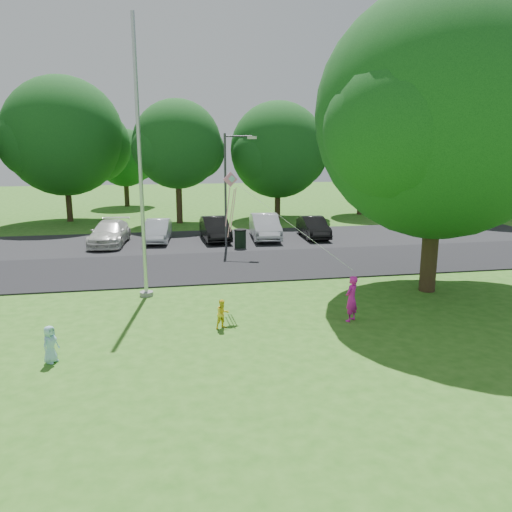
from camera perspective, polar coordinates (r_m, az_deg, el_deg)
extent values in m
plane|color=#316B1C|center=(14.95, 0.80, -9.41)|extent=(120.00, 120.00, 0.00)
cube|color=black|center=(23.42, -3.56, -1.17)|extent=(60.00, 6.00, 0.06)
cube|color=black|center=(29.74, -5.11, 1.77)|extent=(42.00, 7.00, 0.06)
cylinder|color=#B7BABF|center=(18.60, -13.13, 10.44)|extent=(0.14, 0.14, 10.00)
cylinder|color=gray|center=(19.40, -12.40, -4.23)|extent=(0.50, 0.50, 0.16)
cylinder|color=#3F3F44|center=(26.86, -3.51, 7.23)|extent=(0.12, 0.12, 6.18)
cylinder|color=#3F3F44|center=(26.60, -2.03, 13.52)|extent=(1.39, 0.57, 0.09)
cube|color=silver|center=(26.47, -0.46, 13.38)|extent=(0.51, 0.37, 0.14)
cylinder|color=black|center=(27.37, -1.81, 1.89)|extent=(0.63, 0.63, 1.02)
cylinder|color=black|center=(27.28, -1.82, 3.00)|extent=(0.68, 0.68, 0.06)
cylinder|color=#332316|center=(20.35, 19.26, 0.98)|extent=(0.62, 0.62, 3.50)
sphere|color=#113E16|center=(20.01, 20.32, 14.95)|extent=(9.10, 9.10, 9.10)
sphere|color=#113E16|center=(21.84, 23.67, 12.63)|extent=(5.91, 5.91, 5.91)
sphere|color=#113E16|center=(18.12, 16.98, 14.05)|extent=(5.46, 5.46, 5.46)
sphere|color=#113E16|center=(18.03, 15.35, 13.75)|extent=(4.73, 4.73, 4.73)
cylinder|color=#332316|center=(39.62, -20.62, 6.02)|extent=(0.44, 0.44, 3.19)
sphere|color=#113E16|center=(39.42, -21.15, 12.63)|extent=(8.50, 8.50, 8.50)
sphere|color=#113E16|center=(39.97, -18.10, 11.92)|extent=(5.53, 5.53, 5.53)
sphere|color=#113E16|center=(38.71, -23.90, 11.79)|extent=(5.10, 5.10, 5.10)
cylinder|color=#332316|center=(36.71, -8.78, 6.40)|extent=(0.44, 0.44, 3.43)
sphere|color=#113E16|center=(36.50, -8.99, 12.50)|extent=(6.27, 6.27, 6.27)
sphere|color=#113E16|center=(37.20, -6.78, 11.85)|extent=(4.07, 4.07, 4.07)
sphere|color=#113E16|center=(35.70, -10.99, 11.93)|extent=(3.76, 3.76, 3.76)
cylinder|color=#332316|center=(38.99, 2.48, 6.32)|extent=(0.44, 0.44, 2.66)
sphere|color=#113E16|center=(38.76, 2.53, 12.02)|extent=(7.27, 7.27, 7.27)
sphere|color=#113E16|center=(39.87, 4.62, 11.23)|extent=(4.72, 4.72, 4.72)
sphere|color=#113E16|center=(37.57, 0.64, 11.46)|extent=(4.36, 4.36, 4.36)
cylinder|color=#332316|center=(41.82, 11.83, 6.75)|extent=(0.44, 0.44, 3.02)
sphere|color=#113E16|center=(41.62, 12.05, 11.53)|extent=(5.67, 5.67, 5.67)
sphere|color=#113E16|center=(42.65, 13.34, 10.92)|extent=(3.68, 3.68, 3.68)
sphere|color=#113E16|center=(40.55, 10.91, 11.16)|extent=(3.40, 3.40, 3.40)
cylinder|color=#332316|center=(43.68, 24.00, 6.44)|extent=(0.44, 0.44, 3.42)
sphere|color=#113E16|center=(43.51, 24.57, 12.70)|extent=(8.77, 8.77, 8.77)
sphere|color=#113E16|center=(45.36, 25.94, 11.69)|extent=(5.70, 5.70, 5.70)
sphere|color=#113E16|center=(41.62, 23.37, 12.25)|extent=(5.26, 5.26, 5.26)
cylinder|color=#332316|center=(47.88, -14.57, 7.07)|extent=(0.44, 0.44, 2.60)
sphere|color=#113E16|center=(47.70, -14.78, 10.80)|extent=(5.20, 5.20, 5.20)
sphere|color=#113E16|center=(48.17, -13.30, 10.43)|extent=(3.38, 3.38, 3.38)
sphere|color=#113E16|center=(47.15, -16.10, 10.39)|extent=(3.12, 3.12, 3.12)
cylinder|color=#332316|center=(51.63, 13.24, 7.52)|extent=(0.44, 0.44, 2.60)
sphere|color=#113E16|center=(51.47, 13.42, 10.98)|extent=(5.20, 5.20, 5.20)
sphere|color=#113E16|center=(52.43, 14.35, 10.53)|extent=(3.38, 3.38, 3.38)
sphere|color=#113E16|center=(50.46, 12.61, 10.70)|extent=(3.12, 3.12, 3.12)
imported|color=silver|center=(29.40, -16.38, 2.55)|extent=(2.31, 4.70, 1.32)
imported|color=#B2B7BF|center=(29.68, -11.17, 2.87)|extent=(1.73, 3.98, 1.27)
imported|color=black|center=(29.69, -4.69, 3.15)|extent=(1.61, 4.17, 1.36)
imported|color=silver|center=(29.99, 1.03, 3.40)|extent=(1.91, 4.57, 1.47)
imported|color=black|center=(30.56, 6.57, 3.29)|extent=(1.49, 3.87, 1.26)
imported|color=#DE1DA7|center=(16.42, 10.85, -4.81)|extent=(0.65, 0.62, 1.50)
imported|color=yellow|center=(15.60, -3.83, -6.64)|extent=(0.56, 0.51, 0.94)
imported|color=#9CD5F0|center=(14.29, -22.45, -9.31)|extent=(0.53, 0.59, 1.01)
cube|color=pink|center=(17.21, -2.95, 8.74)|extent=(0.51, 0.13, 0.52)
cube|color=#8CC6E5|center=(17.18, -2.77, 8.81)|extent=(0.25, 0.07, 0.25)
cylinder|color=white|center=(16.49, 3.84, 3.77)|extent=(3.57, 2.48, 2.75)
cylinder|color=pink|center=(17.28, -3.25, 5.61)|extent=(0.17, 0.22, 1.38)
cylinder|color=pink|center=(17.37, -2.61, 5.29)|extent=(0.19, 0.36, 1.57)
cylinder|color=pink|center=(17.24, -2.88, 4.87)|extent=(0.21, 0.53, 1.75)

